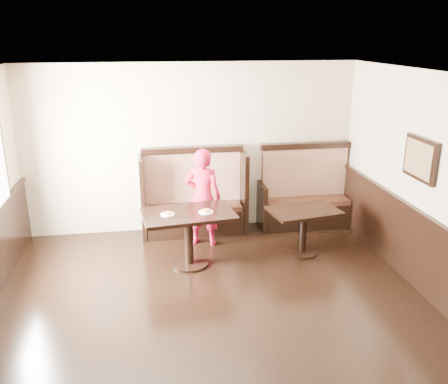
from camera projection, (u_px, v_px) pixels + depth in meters
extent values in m
plane|color=black|center=(226.00, 352.00, 5.05)|extent=(7.00, 7.00, 0.00)
plane|color=#C5AB8F|center=(192.00, 149.00, 7.88)|extent=(5.50, 0.00, 5.50)
plane|color=white|center=(227.00, 84.00, 4.16)|extent=(7.00, 7.00, 0.00)
cube|color=black|center=(420.00, 159.00, 6.04)|extent=(0.04, 0.70, 0.55)
cube|color=olive|center=(418.00, 159.00, 6.04)|extent=(0.01, 0.60, 0.45)
cube|color=black|center=(195.00, 221.00, 7.99)|extent=(1.60, 0.50, 0.42)
cube|color=#3A1E12|center=(195.00, 207.00, 7.91)|extent=(1.54, 0.46, 0.09)
cube|color=#4F0F18|center=(193.00, 179.00, 7.97)|extent=(1.60, 0.12, 0.92)
cube|color=black|center=(192.00, 150.00, 7.81)|extent=(1.68, 0.16, 0.10)
cube|color=black|center=(143.00, 196.00, 7.81)|extent=(0.07, 0.72, 1.36)
cube|color=black|center=(243.00, 191.00, 8.07)|extent=(0.07, 0.72, 1.36)
cube|color=black|center=(306.00, 215.00, 8.29)|extent=(1.50, 0.50, 0.42)
cube|color=#3A1E12|center=(306.00, 201.00, 8.21)|extent=(1.44, 0.46, 0.09)
cube|color=#4F0F18|center=(304.00, 173.00, 8.27)|extent=(1.50, 0.12, 0.92)
cube|color=black|center=(306.00, 145.00, 8.11)|extent=(1.58, 0.16, 0.10)
cube|color=black|center=(261.00, 205.00, 8.20)|extent=(0.07, 0.72, 0.80)
cube|color=black|center=(347.00, 200.00, 8.44)|extent=(0.07, 0.72, 0.80)
cube|color=black|center=(188.00, 214.00, 6.71)|extent=(1.36, 0.94, 0.05)
cylinder|color=black|center=(189.00, 240.00, 6.84)|extent=(0.13, 0.13, 0.75)
cylinder|color=black|center=(190.00, 263.00, 6.95)|extent=(0.55, 0.55, 0.03)
cube|color=black|center=(304.00, 211.00, 7.12)|extent=(1.11, 0.83, 0.05)
cylinder|color=black|center=(303.00, 233.00, 7.23)|extent=(0.11, 0.11, 0.65)
cylinder|color=black|center=(302.00, 252.00, 7.33)|extent=(0.48, 0.48, 0.03)
imported|color=#B51332|center=(203.00, 197.00, 7.41)|extent=(0.67, 0.56, 1.57)
cylinder|color=white|center=(168.00, 214.00, 6.61)|extent=(0.20, 0.20, 0.01)
cylinder|color=tan|center=(168.00, 213.00, 6.61)|extent=(0.12, 0.12, 0.02)
cylinder|color=#EABA54|center=(167.00, 212.00, 6.60)|extent=(0.10, 0.10, 0.01)
cylinder|color=white|center=(206.00, 212.00, 6.70)|extent=(0.21, 0.21, 0.01)
cylinder|color=tan|center=(206.00, 211.00, 6.70)|extent=(0.13, 0.13, 0.02)
cylinder|color=#EABA54|center=(206.00, 210.00, 6.69)|extent=(0.11, 0.11, 0.01)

